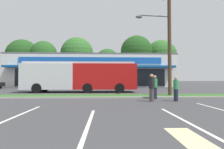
{
  "coord_description": "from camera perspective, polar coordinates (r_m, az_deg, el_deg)",
  "views": [
    {
      "loc": [
        1.34,
        -0.55,
        1.45
      ],
      "look_at": [
        2.06,
        18.1,
        1.91
      ],
      "focal_mm": 28.71,
      "sensor_mm": 36.0,
      "label": 1
    }
  ],
  "objects": [
    {
      "name": "pedestrian_mid",
      "position": [
        13.34,
        13.51,
        -3.91
      ],
      "size": [
        0.34,
        0.34,
        1.71
      ],
      "rotation": [
        0.0,
        0.0,
        5.9
      ],
      "color": "#1E2338",
      "rests_on": "ground_plane"
    },
    {
      "name": "tree_mid",
      "position": [
        45.6,
        -1.46,
        4.39
      ],
      "size": [
        6.09,
        6.09,
        9.1
      ],
      "color": "#473323",
      "rests_on": "ground_plane"
    },
    {
      "name": "tree_mid_right",
      "position": [
        45.41,
        7.8,
        7.24
      ],
      "size": [
        7.91,
        7.91,
        12.23
      ],
      "color": "#473323",
      "rests_on": "ground_plane"
    },
    {
      "name": "lot_arrow",
      "position": [
        5.09,
        23.01,
        -17.81
      ],
      "size": [
        0.7,
        1.6,
        0.01
      ],
      "primitive_type": "cube",
      "color": "beige",
      "rests_on": "ground_plane"
    },
    {
      "name": "storefront_building",
      "position": [
        36.88,
        -5.97,
        0.99
      ],
      "size": [
        30.33,
        13.76,
        5.97
      ],
      "color": "silver",
      "rests_on": "ground_plane"
    },
    {
      "name": "tree_mid_left",
      "position": [
        47.57,
        -11.06,
        6.54
      ],
      "size": [
        8.39,
        8.39,
        12.21
      ],
      "color": "#473323",
      "rests_on": "ground_plane"
    },
    {
      "name": "car_2",
      "position": [
        26.57,
        -7.11,
        -2.96
      ],
      "size": [
        4.73,
        1.86,
        1.37
      ],
      "rotation": [
        0.0,
        0.0,
        3.14
      ],
      "color": "#9E998C",
      "rests_on": "ground_plane"
    },
    {
      "name": "tree_far_left",
      "position": [
        50.53,
        -26.55,
        5.49
      ],
      "size": [
        7.9,
        7.9,
        11.34
      ],
      "color": "#473323",
      "rests_on": "ground_plane"
    },
    {
      "name": "grass_median",
      "position": [
        14.68,
        -7.49,
        -6.82
      ],
      "size": [
        56.0,
        2.2,
        0.12
      ],
      "primitive_type": "cube",
      "color": "#2D5B23",
      "rests_on": "ground_plane"
    },
    {
      "name": "parking_stripe_3",
      "position": [
        9.87,
        31.92,
        -9.62
      ],
      "size": [
        0.12,
        4.8,
        0.01
      ],
      "primitive_type": "cube",
      "color": "silver",
      "rests_on": "ground_plane"
    },
    {
      "name": "pedestrian_far",
      "position": [
        12.38,
        19.68,
        -4.31
      ],
      "size": [
        0.32,
        0.32,
        1.6
      ],
      "rotation": [
        0.0,
        0.0,
        2.37
      ],
      "color": "#1E2338",
      "rests_on": "ground_plane"
    },
    {
      "name": "parking_stripe_1",
      "position": [
        6.05,
        -7.42,
        -15.23
      ],
      "size": [
        0.12,
        4.8,
        0.01
      ],
      "primitive_type": "cube",
      "color": "silver",
      "rests_on": "ground_plane"
    },
    {
      "name": "pedestrian_by_pole",
      "position": [
        11.76,
        12.52,
        -4.12
      ],
      "size": [
        0.35,
        0.35,
        1.76
      ],
      "rotation": [
        0.0,
        0.0,
        5.6
      ],
      "color": "#47423D",
      "rests_on": "ground_plane"
    },
    {
      "name": "tree_right",
      "position": [
        49.36,
        15.31,
        5.82
      ],
      "size": [
        8.2,
        8.2,
        11.72
      ],
      "color": "#473323",
      "rests_on": "ground_plane"
    },
    {
      "name": "tree_left",
      "position": [
        45.68,
        -20.88,
        6.14
      ],
      "size": [
        6.08,
        6.08,
        10.43
      ],
      "color": "#473323",
      "rests_on": "ground_plane"
    },
    {
      "name": "curb_lip",
      "position": [
        13.47,
        -7.97,
        -7.31
      ],
      "size": [
        56.0,
        0.24,
        0.12
      ],
      "primitive_type": "cube",
      "color": "#99968C",
      "rests_on": "ground_plane"
    },
    {
      "name": "city_bus",
      "position": [
        19.85,
        -10.1,
        -0.47
      ],
      "size": [
        12.12,
        2.66,
        3.25
      ],
      "rotation": [
        0.0,
        0.0,
        3.14
      ],
      "color": "#B71414",
      "rests_on": "ground_plane"
    },
    {
      "name": "parking_stripe_2",
      "position": [
        6.91,
        21.96,
        -13.39
      ],
      "size": [
        0.12,
        4.8,
        0.01
      ],
      "primitive_type": "cube",
      "color": "silver",
      "rests_on": "ground_plane"
    },
    {
      "name": "utility_pole",
      "position": [
        15.78,
        17.31,
        11.42
      ],
      "size": [
        3.06,
        2.4,
        9.19
      ],
      "color": "#4C3826",
      "rests_on": "ground_plane"
    },
    {
      "name": "parking_stripe_0",
      "position": [
        8.05,
        -28.08,
        -11.59
      ],
      "size": [
        0.12,
        4.8,
        0.01
      ],
      "primitive_type": "cube",
      "color": "silver",
      "rests_on": "ground_plane"
    }
  ]
}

